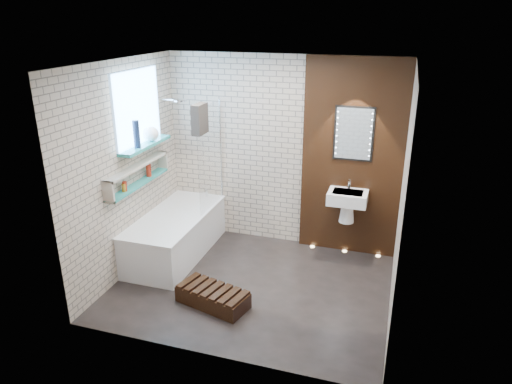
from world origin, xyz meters
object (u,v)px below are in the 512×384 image
(bathtub, at_px, (176,234))
(washbasin, at_px, (347,202))
(walnut_step, at_px, (213,297))
(bath_screen, at_px, (210,157))
(led_mirror, at_px, (354,134))

(bathtub, height_order, washbasin, washbasin)
(bathtub, distance_m, washbasin, 2.32)
(walnut_step, bearing_deg, washbasin, 51.77)
(bath_screen, xyz_separation_m, walnut_step, (0.57, -1.40, -1.19))
(bath_screen, height_order, walnut_step, bath_screen)
(washbasin, xyz_separation_m, walnut_step, (-1.25, -1.59, -0.70))
(bathtub, xyz_separation_m, bath_screen, (0.35, 0.44, 0.99))
(bathtub, bearing_deg, washbasin, 16.01)
(washbasin, relative_size, walnut_step, 0.72)
(bath_screen, height_order, led_mirror, led_mirror)
(bath_screen, xyz_separation_m, washbasin, (1.82, 0.18, -0.49))
(bath_screen, bearing_deg, led_mirror, 10.66)
(bathtub, height_order, bath_screen, bath_screen)
(led_mirror, bearing_deg, walnut_step, -125.61)
(washbasin, distance_m, led_mirror, 0.88)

